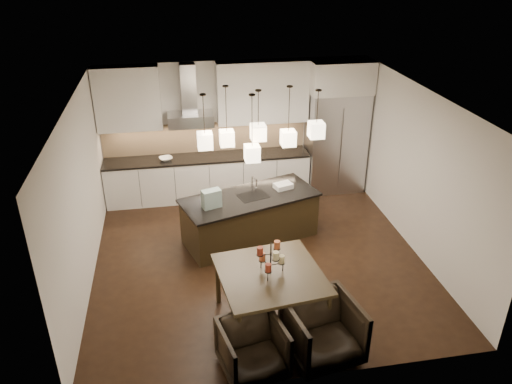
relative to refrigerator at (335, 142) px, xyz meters
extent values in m
cube|color=black|center=(-2.10, -2.38, -1.08)|extent=(5.50, 5.50, 0.02)
cube|color=white|center=(-2.10, -2.38, 1.73)|extent=(5.50, 5.50, 0.02)
cube|color=silver|center=(-2.10, 0.38, 0.32)|extent=(5.50, 0.02, 2.80)
cube|color=silver|center=(-2.10, -5.14, 0.32)|extent=(5.50, 0.02, 2.80)
cube|color=silver|center=(-4.86, -2.38, 0.32)|extent=(0.02, 5.50, 2.80)
cube|color=silver|center=(0.66, -2.38, 0.32)|extent=(0.02, 5.50, 2.80)
cube|color=#B7B7BA|center=(0.00, 0.00, 0.00)|extent=(1.20, 0.72, 2.15)
cube|color=silver|center=(0.00, 0.00, 1.40)|extent=(1.26, 0.72, 0.65)
cube|color=silver|center=(-2.73, 0.05, -0.64)|extent=(4.21, 0.62, 0.88)
cube|color=black|center=(-2.73, 0.05, -0.17)|extent=(4.21, 0.66, 0.04)
cube|color=tan|center=(-2.73, 0.35, 0.16)|extent=(4.21, 0.02, 0.63)
cube|color=silver|center=(-4.20, 0.19, 1.10)|extent=(1.25, 0.35, 1.25)
cube|color=silver|center=(-1.55, 0.19, 1.10)|extent=(1.85, 0.35, 1.25)
cube|color=#B7B7BA|center=(-3.03, 0.10, 0.65)|extent=(0.90, 0.52, 0.24)
cube|color=#B7B7BA|center=(-3.03, 0.21, 1.24)|extent=(0.30, 0.28, 0.96)
imported|color=silver|center=(-3.57, 0.00, -0.12)|extent=(0.32, 0.32, 0.06)
cube|color=black|center=(-2.14, -1.77, -0.66)|extent=(2.51, 1.60, 0.82)
cube|color=black|center=(-2.14, -1.77, -0.23)|extent=(2.60, 1.69, 0.04)
cube|color=#225242|center=(-2.84, -2.04, -0.06)|extent=(0.35, 0.26, 0.32)
cube|color=silver|center=(-1.48, -1.54, -0.17)|extent=(0.37, 0.31, 0.09)
cylinder|color=beige|center=(-2.07, -4.00, -0.05)|extent=(0.09, 0.09, 0.11)
cylinder|color=#C15E35|center=(-2.32, -3.90, -0.05)|extent=(0.09, 0.09, 0.11)
cylinder|color=maroon|center=(-2.28, -4.16, -0.05)|extent=(0.09, 0.09, 0.11)
cylinder|color=#C15E35|center=(-2.11, -3.91, 0.13)|extent=(0.09, 0.09, 0.11)
cylinder|color=maroon|center=(-2.37, -4.02, 0.13)|extent=(0.09, 0.09, 0.11)
cylinder|color=beige|center=(-2.18, -4.16, 0.13)|extent=(0.09, 0.09, 0.11)
imported|color=black|center=(-2.62, -4.91, -0.72)|extent=(0.91, 0.93, 0.72)
imported|color=black|center=(-1.68, -4.80, -0.66)|extent=(1.04, 1.06, 0.83)
cube|color=#FFE8BB|center=(-2.89, -1.97, 0.96)|extent=(0.24, 0.24, 0.26)
cube|color=#FFE8BB|center=(-2.49, -1.53, 0.82)|extent=(0.24, 0.24, 0.26)
cube|color=#FFE8BB|center=(-2.01, -1.88, 1.02)|extent=(0.24, 0.24, 0.26)
cube|color=#FFE8BB|center=(-1.47, -1.74, 0.83)|extent=(0.24, 0.24, 0.26)
cube|color=#FFE8BB|center=(-1.07, -2.04, 1.06)|extent=(0.24, 0.24, 0.26)
cube|color=#FFE8BB|center=(-2.15, -2.11, 0.75)|extent=(0.24, 0.24, 0.26)
camera|label=1|loc=(-3.39, -9.49, 3.82)|focal=35.00mm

